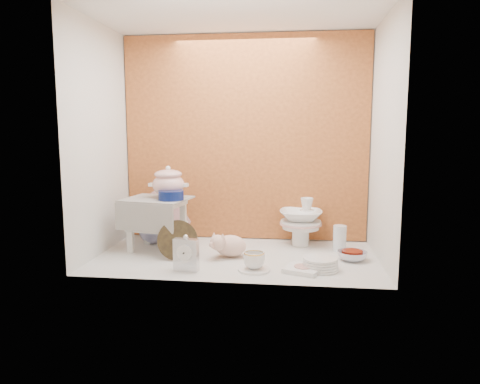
% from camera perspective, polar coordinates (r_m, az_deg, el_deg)
% --- Properties ---
extents(ground, '(1.80, 1.80, 0.00)m').
position_cam_1_polar(ground, '(2.92, -0.44, -8.24)').
color(ground, silver).
rests_on(ground, ground).
extents(niche_shell, '(1.86, 1.03, 1.53)m').
position_cam_1_polar(niche_shell, '(2.98, -0.01, 10.19)').
color(niche_shell, '#C06730').
rests_on(niche_shell, ground).
extents(step_stool, '(0.47, 0.42, 0.36)m').
position_cam_1_polar(step_stool, '(3.09, -10.55, -4.05)').
color(step_stool, silver).
rests_on(step_stool, ground).
extents(soup_tureen, '(0.27, 0.27, 0.22)m').
position_cam_1_polar(soup_tureen, '(3.06, -9.15, 1.32)').
color(soup_tureen, white).
rests_on(soup_tureen, step_stool).
extents(cobalt_bowl, '(0.22, 0.22, 0.06)m').
position_cam_1_polar(cobalt_bowl, '(2.96, -8.82, -0.41)').
color(cobalt_bowl, '#0A164F').
rests_on(cobalt_bowl, step_stool).
extents(floral_platter, '(0.39, 0.19, 0.38)m').
position_cam_1_polar(floral_platter, '(3.42, -9.31, -2.63)').
color(floral_platter, silver).
rests_on(floral_platter, ground).
extents(blue_white_vase, '(0.28, 0.28, 0.23)m').
position_cam_1_polar(blue_white_vase, '(3.31, -10.93, -4.32)').
color(blue_white_vase, white).
rests_on(blue_white_vase, ground).
extents(lacquer_tray, '(0.26, 0.12, 0.25)m').
position_cam_1_polar(lacquer_tray, '(2.85, -8.00, -6.14)').
color(lacquer_tray, black).
rests_on(lacquer_tray, ground).
extents(mantel_clock, '(0.15, 0.07, 0.21)m').
position_cam_1_polar(mantel_clock, '(2.62, -6.92, -7.79)').
color(mantel_clock, silver).
rests_on(mantel_clock, ground).
extents(plush_pig, '(0.31, 0.26, 0.15)m').
position_cam_1_polar(plush_pig, '(2.89, -1.22, -6.84)').
color(plush_pig, beige).
rests_on(plush_pig, ground).
extents(teacup_saucer, '(0.21, 0.21, 0.01)m').
position_cam_1_polar(teacup_saucer, '(2.64, 1.81, -9.88)').
color(teacup_saucer, white).
rests_on(teacup_saucer, ground).
extents(gold_rim_teacup, '(0.15, 0.15, 0.10)m').
position_cam_1_polar(gold_rim_teacup, '(2.62, 1.81, -8.71)').
color(gold_rim_teacup, white).
rests_on(gold_rim_teacup, teacup_saucer).
extents(lattice_dish, '(0.25, 0.25, 0.03)m').
position_cam_1_polar(lattice_dish, '(2.65, 8.09, -9.73)').
color(lattice_dish, white).
rests_on(lattice_dish, ground).
extents(dinner_plate_stack, '(0.22, 0.22, 0.07)m').
position_cam_1_polar(dinner_plate_stack, '(2.68, 10.22, -9.00)').
color(dinner_plate_stack, white).
rests_on(dinner_plate_stack, ground).
extents(crystal_bowl, '(0.25, 0.25, 0.06)m').
position_cam_1_polar(crystal_bowl, '(2.91, 14.16, -7.92)').
color(crystal_bowl, silver).
rests_on(crystal_bowl, ground).
extents(clear_glass_vase, '(0.10, 0.10, 0.18)m').
position_cam_1_polar(clear_glass_vase, '(3.09, 12.63, -5.82)').
color(clear_glass_vase, silver).
rests_on(clear_glass_vase, ground).
extents(porcelain_tower, '(0.37, 0.37, 0.34)m').
position_cam_1_polar(porcelain_tower, '(3.18, 7.78, -3.75)').
color(porcelain_tower, white).
rests_on(porcelain_tower, ground).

